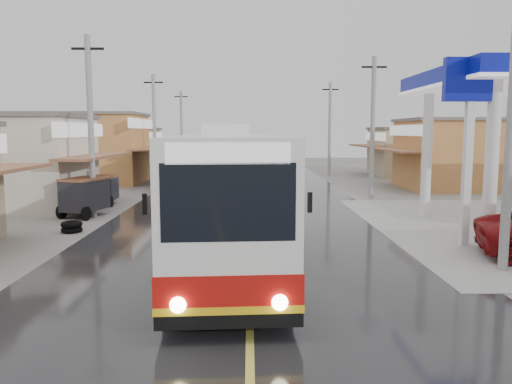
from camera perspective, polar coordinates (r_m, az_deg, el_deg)
ground at (r=13.86m, az=-0.76°, el=-9.12°), size 120.00×120.00×0.00m
road at (r=28.57m, az=-0.80°, el=-0.75°), size 12.00×90.00×0.02m
centre_line at (r=28.57m, az=-0.80°, el=-0.72°), size 0.15×90.00×0.01m
shopfronts_left at (r=34.12m, az=-23.20°, el=-0.07°), size 11.00×44.00×5.20m
utility_poles_left at (r=30.38m, az=-14.13°, el=-0.52°), size 1.60×50.00×8.00m
utility_poles_right at (r=29.42m, az=12.96°, el=-0.72°), size 1.60×36.00×8.00m
coach_bus at (r=15.07m, az=-3.51°, el=-0.30°), size 3.54×13.00×4.02m
second_bus at (r=35.03m, az=-7.47°, el=3.39°), size 3.77×9.75×3.15m
cyclist at (r=23.81m, az=-9.43°, el=-0.65°), size 0.75×2.06×2.21m
tricycle_near at (r=23.78m, az=-19.02°, el=-0.27°), size 2.00×2.58×1.76m
tricycle_far at (r=27.29m, az=-17.02°, el=0.41°), size 1.40×2.00×1.53m
tyre_stack at (r=20.37m, az=-20.32°, el=-3.76°), size 0.81×0.81×0.41m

